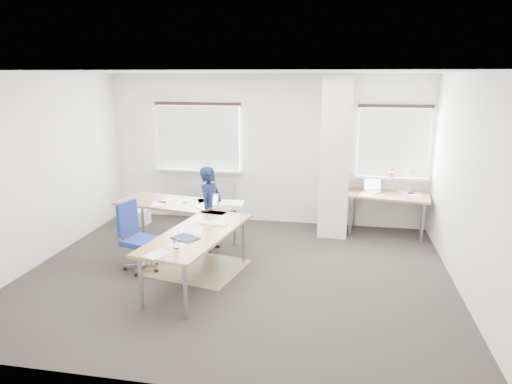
% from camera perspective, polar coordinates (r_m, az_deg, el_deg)
% --- Properties ---
extents(ground, '(6.00, 6.00, 0.00)m').
position_cam_1_polar(ground, '(6.66, -2.40, -10.12)').
color(ground, black).
rests_on(ground, ground).
extents(room_shell, '(6.04, 5.04, 2.82)m').
position_cam_1_polar(room_shell, '(6.54, -0.11, 5.49)').
color(room_shell, silver).
rests_on(room_shell, ground).
extents(floor_mat, '(1.54, 1.38, 0.01)m').
position_cam_1_polar(floor_mat, '(6.90, -7.54, -9.30)').
color(floor_mat, olive).
rests_on(floor_mat, ground).
extents(white_crate, '(0.51, 0.39, 0.28)m').
position_cam_1_polar(white_crate, '(9.00, -14.79, -3.03)').
color(white_crate, white).
rests_on(white_crate, ground).
extents(desk_main, '(2.40, 2.98, 0.96)m').
position_cam_1_polar(desk_main, '(6.87, -8.32, -3.27)').
color(desk_main, olive).
rests_on(desk_main, ground).
extents(desk_side, '(1.49, 0.91, 1.22)m').
position_cam_1_polar(desk_side, '(8.37, 16.23, -0.55)').
color(desk_side, olive).
rests_on(desk_side, ground).
extents(task_chair, '(0.56, 0.55, 1.01)m').
position_cam_1_polar(task_chair, '(6.89, -14.36, -7.18)').
color(task_chair, navy).
rests_on(task_chair, ground).
extents(person, '(0.45, 0.57, 1.37)m').
position_cam_1_polar(person, '(7.33, -5.69, -2.11)').
color(person, black).
rests_on(person, ground).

